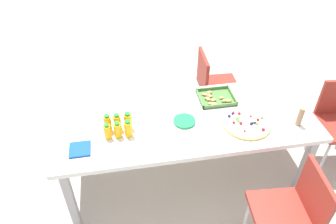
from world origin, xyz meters
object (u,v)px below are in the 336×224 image
chair_far_right (213,83)px  juice_bottle_0 (108,132)px  juice_bottle_5 (128,121)px  cardboard_tube (300,117)px  juice_bottle_3 (108,123)px  juice_bottle_1 (118,130)px  juice_bottle_2 (128,129)px  snack_tray (215,98)px  napkin_stack (80,149)px  party_table (186,125)px  fruit_pizza (246,123)px  chair_near_right (292,209)px  juice_bottle_4 (117,122)px  plate_stack (184,121)px

chair_far_right → juice_bottle_0: juice_bottle_0 is taller
juice_bottle_5 → cardboard_tube: cardboard_tube is taller
juice_bottle_3 → juice_bottle_1: bearing=-48.2°
cardboard_tube → juice_bottle_1: bearing=175.6°
juice_bottle_2 → snack_tray: size_ratio=0.48×
juice_bottle_1 → juice_bottle_2: 0.08m
juice_bottle_2 → juice_bottle_3: bearing=150.9°
chair_far_right → napkin_stack: size_ratio=5.53×
napkin_stack → juice_bottle_5: bearing=25.5°
party_table → snack_tray: snack_tray is taller
juice_bottle_3 → napkin_stack: juice_bottle_3 is taller
fruit_pizza → snack_tray: fruit_pizza is taller
party_table → juice_bottle_3: size_ratio=13.69×
chair_far_right → juice_bottle_3: 1.37m
fruit_pizza → party_table: bearing=162.3°
snack_tray → juice_bottle_2: bearing=-157.4°
chair_near_right → chair_far_right: 1.56m
juice_bottle_5 → snack_tray: size_ratio=0.50×
fruit_pizza → juice_bottle_0: bearing=178.3°
juice_bottle_5 → fruit_pizza: juice_bottle_5 is taller
juice_bottle_1 → napkin_stack: juice_bottle_1 is taller
party_table → snack_tray: size_ratio=6.89×
chair_near_right → juice_bottle_3: juice_bottle_3 is taller
juice_bottle_2 → juice_bottle_5: 0.08m
juice_bottle_3 → cardboard_tube: bearing=-7.2°
chair_near_right → juice_bottle_4: bearing=60.4°
juice_bottle_3 → cardboard_tube: size_ratio=0.94×
juice_bottle_0 → juice_bottle_2: bearing=-0.5°
chair_near_right → cardboard_tube: bearing=-20.3°
juice_bottle_2 → party_table: bearing=13.6°
party_table → chair_far_right: chair_far_right is taller
juice_bottle_5 → napkin_stack: size_ratio=1.00×
snack_tray → cardboard_tube: size_ratio=1.86×
party_table → juice_bottle_4: size_ratio=14.02×
chair_far_right → juice_bottle_2: juice_bottle_2 is taller
juice_bottle_3 → plate_stack: size_ratio=0.86×
plate_stack → cardboard_tube: (0.87, -0.18, 0.07)m
juice_bottle_5 → cardboard_tube: size_ratio=0.93×
juice_bottle_1 → snack_tray: juice_bottle_1 is taller
fruit_pizza → juice_bottle_3: bearing=173.9°
juice_bottle_4 → fruit_pizza: bearing=-6.6°
chair_near_right → cardboard_tube: 0.70m
party_table → cardboard_tube: 0.89m
juice_bottle_1 → juice_bottle_3: 0.11m
juice_bottle_0 → juice_bottle_5: 0.18m
juice_bottle_1 → juice_bottle_3: (-0.07, 0.08, 0.01)m
chair_near_right → snack_tray: chair_near_right is taller
napkin_stack → juice_bottle_3: bearing=39.5°
juice_bottle_4 → chair_near_right: bearing=-34.2°
party_table → snack_tray: bearing=34.5°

